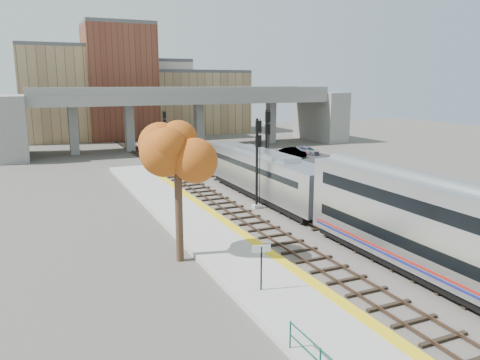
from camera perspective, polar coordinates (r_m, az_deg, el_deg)
name	(u,v)px	position (r m, az deg, el deg)	size (l,w,h in m)	color
ground	(320,233)	(32.98, 9.73, -6.40)	(160.00, 160.00, 0.00)	#47423D
platform	(223,245)	(29.66, -2.09, -7.98)	(4.50, 60.00, 0.35)	#9E9E99
yellow_strip	(250,239)	(30.32, 1.25, -7.17)	(0.70, 60.00, 0.01)	yellow
tracks	(253,193)	(43.85, 1.64, -1.55)	(10.70, 95.00, 0.25)	black
overpass	(186,111)	(74.52, -6.59, 8.37)	(54.00, 12.00, 9.50)	slate
buildings_far	(134,95)	(94.39, -12.85, 10.13)	(43.00, 21.00, 20.60)	tan
parking_lot	(290,160)	(63.34, 6.16, 2.50)	(14.00, 18.00, 0.04)	black
locomotive	(265,174)	(41.47, 3.07, 0.77)	(3.02, 19.05, 4.10)	#A8AAB2
signal_mast_near	(257,164)	(37.95, 2.11, 1.98)	(0.60, 0.64, 7.40)	#9E9E99
signal_mast_mid	(266,149)	(45.27, 3.25, 3.81)	(0.60, 0.64, 7.67)	#9E9E99
signal_mast_far	(165,136)	(64.35, -9.18, 5.33)	(0.60, 0.64, 6.48)	#9E9E99
station_sign	(261,258)	(22.70, 2.62, -9.49)	(0.89, 0.24, 2.27)	black
tree	(177,151)	(26.33, -7.66, 3.50)	(3.60, 3.60, 8.71)	#382619
car_a	(284,159)	(59.13, 5.38, 2.52)	(1.56, 3.88, 1.32)	#99999E
car_b	(293,152)	(65.32, 6.43, 3.37)	(1.38, 3.94, 1.30)	#99999E
car_c	(308,151)	(68.15, 8.25, 3.58)	(1.50, 3.68, 1.07)	#99999E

